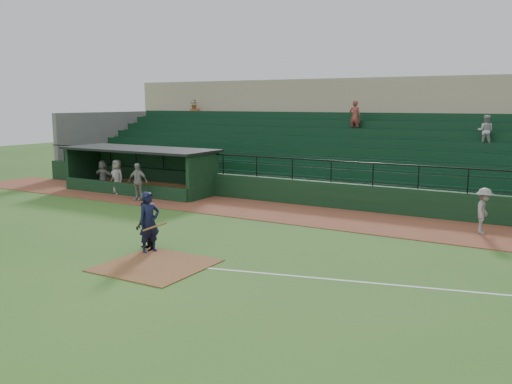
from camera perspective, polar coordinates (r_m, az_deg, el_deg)
The scene contains 12 objects.
ground at distance 17.49m, azimuth -8.33°, elevation -6.85°, with size 90.00×90.00×0.00m, color #305C1D.
warning_track at distance 24.07m, azimuth 3.60°, elevation -2.25°, with size 40.00×4.00×0.03m, color brown.
home_plate_dirt at distance 16.76m, azimuth -10.48°, elevation -7.59°, with size 3.00×3.00×0.03m, color brown.
foul_line at distance 15.30m, azimuth 19.35°, elevation -9.66°, with size 18.00×0.09×0.01m, color white.
stadium_structure at distance 31.48m, azimuth 10.60°, elevation 4.57°, with size 38.00×13.08×6.40m.
dugout at distance 30.61m, azimuth -11.56°, elevation 2.58°, with size 8.90×3.20×2.42m.
batter_at_plate at distance 18.01m, azimuth -11.15°, elevation -3.15°, with size 1.15×0.86×2.01m.
umpire at distance 18.30m, azimuth -11.46°, elevation -3.54°, with size 0.80×0.63×1.65m, color black.
runner at distance 21.85m, azimuth 22.81°, elevation -1.83°, with size 1.11×0.64×1.72m, color gray.
dugout_player_a at distance 27.62m, azimuth -12.32°, elevation 1.07°, with size 1.10×0.46×1.88m, color #9C9792.
dugout_player_b at distance 29.84m, azimuth -14.37°, elevation 1.55°, with size 0.90×0.58×1.83m, color gray.
dugout_player_c at distance 31.42m, azimuth -15.73°, elevation 1.73°, with size 1.55×0.49×1.67m, color #A09A96.
Camera 1 is at (10.54, -13.09, 4.86)m, focal length 38.07 mm.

